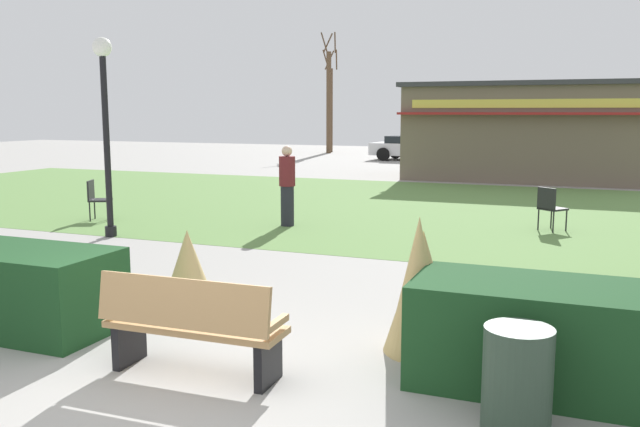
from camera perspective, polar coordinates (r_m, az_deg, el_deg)
ground_plane at (r=6.08m, az=-13.12°, el=-14.78°), size 80.00×80.00×0.00m
lawn_patch at (r=16.78m, az=10.26°, el=0.36°), size 36.00×12.00×0.01m
park_bench at (r=6.24m, az=-10.91°, el=-9.36°), size 1.71×0.56×0.95m
hedge_left at (r=8.30m, az=-25.25°, el=-5.70°), size 2.58×1.10×0.90m
hedge_right at (r=6.23m, az=18.58°, el=-9.88°), size 2.27×1.10×0.92m
ornamental_grass_behind_left at (r=6.69m, az=8.37°, el=-6.14°), size 0.61×0.61×1.39m
ornamental_grass_behind_right at (r=6.79m, az=8.71°, el=-6.60°), size 0.77×0.77×1.24m
ornamental_grass_behind_center at (r=8.59m, az=-11.19°, el=-4.45°), size 0.65×0.65×0.94m
lamppost_mid at (r=13.37m, az=-17.84°, el=8.25°), size 0.36×0.36×3.76m
trash_bin at (r=5.38m, az=16.45°, el=-13.43°), size 0.52×0.52×0.81m
food_kiosk at (r=24.79m, az=17.15°, el=6.72°), size 8.42×4.21×3.39m
cafe_chair_center at (r=15.62m, az=-18.54°, el=1.37°), size 0.58×0.58×0.89m
cafe_chair_north at (r=14.22m, az=19.00°, el=0.67°), size 0.62×0.62×0.89m
person_strolling at (r=14.05m, az=-2.81°, el=2.41°), size 0.34×0.34×1.69m
parked_car_west_slot at (r=33.43m, az=8.01°, el=5.61°), size 4.32×2.28×1.20m
parked_car_center_slot at (r=32.61m, az=16.88°, el=5.24°), size 4.24×2.13×1.20m
tree_left_bg at (r=38.85m, az=0.75°, el=9.65°), size 0.91×0.96×6.81m
tree_right_bg at (r=39.82m, az=0.89°, el=9.00°), size 0.91×0.96×5.94m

